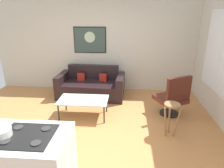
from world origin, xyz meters
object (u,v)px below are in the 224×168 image
armchair (173,97)px  mixing_bowl (0,133)px  couch (91,86)px  bar_stool (172,112)px  wall_painting (90,40)px  coffee_table (83,101)px

armchair → mixing_bowl: bearing=-136.1°
armchair → mixing_bowl: (-2.44, -2.35, 0.51)m
couch → bar_stool: 2.56m
wall_painting → bar_stool: bearing=-50.9°
armchair → wall_painting: 2.82m
couch → armchair: bearing=-26.4°
mixing_bowl → wall_painting: size_ratio=0.27×
mixing_bowl → wall_painting: bearing=85.2°
coffee_table → wall_painting: bearing=94.2°
couch → armchair: (2.01, -1.00, 0.18)m
coffee_table → armchair: size_ratio=1.13×
couch → coffee_table: couch is taller
couch → wall_painting: bearing=99.9°
armchair → mixing_bowl: size_ratio=3.82×
couch → bar_stool: bearing=-44.5°
couch → bar_stool: (1.82, -1.79, 0.21)m
armchair → wall_painting: (-2.11, 1.57, 1.02)m
coffee_table → wall_painting: 2.07m
couch → wall_painting: wall_painting is taller
mixing_bowl → coffee_table: bearing=78.1°
armchair → wall_painting: size_ratio=1.04×
coffee_table → bar_stool: bar_stool is taller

